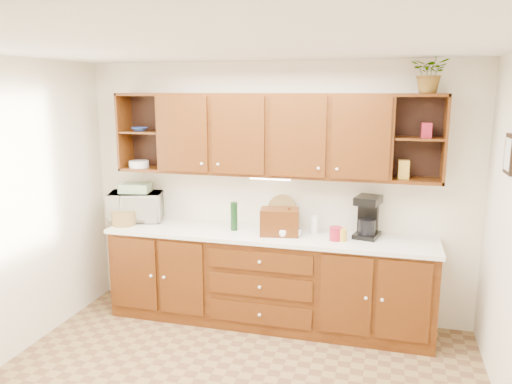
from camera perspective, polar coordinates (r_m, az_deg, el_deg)
The scene contains 23 objects.
ceiling at distance 3.35m, azimuth -4.61°, elevation 16.38°, with size 4.00×4.00×0.00m, color white.
back_wall at distance 5.12m, azimuth 2.19°, elevation 0.10°, with size 4.00×4.00×0.00m, color #F2E7CB.
base_cabinets at distance 5.08m, azimuth 1.35°, elevation -9.99°, with size 3.20×0.60×0.90m, color #3B1806.
countertop at distance 4.92m, azimuth 1.34°, elevation -4.93°, with size 3.24×0.64×0.04m, color white.
upper_cabinets at distance 4.88m, azimuth 1.93°, elevation 6.57°, with size 3.20×0.33×0.80m.
undercabinet_light at distance 4.89m, azimuth 1.64°, elevation 1.57°, with size 0.40×0.05×0.03m, color white.
framed_picture at distance 4.16m, azimuth 27.02°, elevation 3.87°, with size 0.03×0.24×0.30m, color black.
wicker_basket at distance 5.37m, azimuth -14.89°, elevation -2.92°, with size 0.24×0.24×0.14m, color olive.
microwave at distance 5.51m, azimuth -13.51°, elevation -1.58°, with size 0.56×0.38×0.31m, color beige.
towel_stack at distance 5.47m, azimuth -13.61°, elevation 0.46°, with size 0.31×0.23×0.09m, color #D9DD68.
wine_bottle at distance 4.98m, azimuth -2.52°, elevation -2.78°, with size 0.07×0.07×0.29m, color black.
woven_tray at distance 5.13m, azimuth 2.96°, elevation -3.94°, with size 0.34×0.34×0.02m, color olive.
bread_box at distance 4.83m, azimuth 2.72°, elevation -3.43°, with size 0.37×0.23×0.26m, color #3B1806.
mug_tree at distance 4.82m, azimuth 3.76°, elevation -4.53°, with size 0.24×0.24×0.28m.
canister_red at distance 4.72m, azimuth 9.12°, elevation -4.73°, with size 0.12×0.12×0.13m, color maroon.
canister_white at distance 4.91m, azimuth 6.71°, elevation -3.73°, with size 0.08×0.08×0.17m, color white.
canister_yellow at distance 4.72m, azimuth 9.82°, elevation -4.81°, with size 0.09×0.09×0.12m, color gold.
coffee_maker at distance 4.87m, azimuth 12.64°, elevation -2.82°, with size 0.27×0.32×0.40m.
bowl_stack at distance 5.35m, azimuth -13.14°, elevation 7.01°, with size 0.16×0.16×0.04m, color navy.
plate_stack at distance 5.39m, azimuth -13.23°, elevation 3.13°, with size 0.21×0.21×0.07m, color white.
pantry_box_yellow at distance 4.76m, azimuth 16.51°, elevation 2.49°, with size 0.10×0.07×0.17m, color gold.
pantry_box_red at distance 4.74m, azimuth 18.90°, elevation 6.70°, with size 0.09×0.08×0.13m, color maroon.
potted_plant at distance 4.69m, azimuth 19.35°, elevation 12.79°, with size 0.32×0.28×0.36m, color #999999.
Camera 1 is at (1.11, -3.15, 2.32)m, focal length 35.00 mm.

